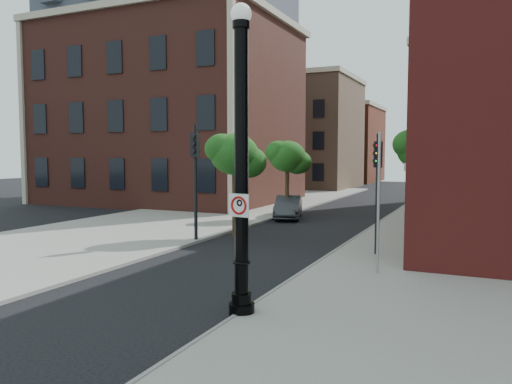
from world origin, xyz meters
The scene contains 16 objects.
ground centered at (0.00, 0.00, 0.00)m, with size 120.00×120.00×0.00m, color black.
sidewalk_right centered at (6.00, 10.00, 0.06)m, with size 8.00×60.00×0.12m, color gray.
sidewalk_left centered at (-9.00, 18.00, 0.06)m, with size 10.00×50.00×0.12m, color gray.
curb_edge centered at (2.05, 10.00, 0.07)m, with size 0.10×60.00×0.14m, color gray.
victorian_building centered at (-16.00, 23.97, 8.74)m, with size 18.60×14.60×17.95m.
bg_building_tan_a centered at (-12.00, 44.00, 6.00)m, with size 12.00×12.00×12.00m, color #815D46.
bg_building_red centered at (-12.00, 58.00, 5.00)m, with size 12.00×12.00×10.00m, color maroon.
lamppost centered at (2.08, -0.04, 3.42)m, with size 0.63×0.63×7.40m.
no_parking_sign centered at (2.11, -0.23, 2.74)m, with size 0.55×0.11×0.55m.
parked_car centered at (-3.39, 17.43, 0.69)m, with size 1.46×4.19×1.38m, color #313136.
traffic_signal_left centered at (-4.26, 8.21, 3.49)m, with size 0.33×0.42×5.17m.
traffic_signal_right centered at (3.66, 8.31, 3.15)m, with size 0.37×0.41×4.68m.
utility_pole centered at (4.30, 5.27, 2.30)m, with size 0.09×0.09×4.61m, color #999999.
street_tree_a centered at (-3.32, 10.26, 3.83)m, with size 2.70×2.44×4.86m.
street_tree_b centered at (-3.39, 17.35, 3.69)m, with size 2.60×2.35×4.69m.
street_tree_c centered at (4.34, 16.32, 4.07)m, with size 2.86×2.59×5.15m.
Camera 1 is at (7.30, -10.61, 3.96)m, focal length 35.00 mm.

